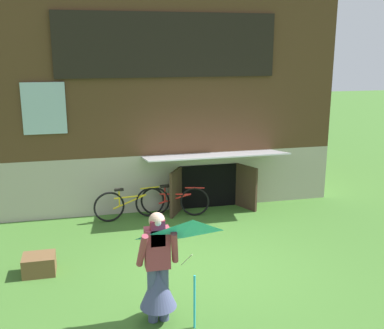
% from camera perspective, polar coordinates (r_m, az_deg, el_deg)
% --- Properties ---
extents(ground_plane, '(60.00, 60.00, 0.00)m').
position_cam_1_polar(ground_plane, '(8.49, 1.17, -12.16)').
color(ground_plane, '#3D6B28').
extents(log_house, '(8.11, 5.63, 5.20)m').
position_cam_1_polar(log_house, '(12.82, -4.78, 8.88)').
color(log_house, '#ADA393').
rests_on(log_house, ground_plane).
extents(person, '(0.61, 0.52, 1.62)m').
position_cam_1_polar(person, '(6.65, -4.18, -13.49)').
color(person, '#474C75').
rests_on(person, ground_plane).
extents(kite, '(0.93, 1.03, 1.56)m').
position_cam_1_polar(kite, '(5.95, 0.12, -10.56)').
color(kite, '#2DB2CC').
rests_on(kite, ground_plane).
extents(bicycle_red, '(1.54, 0.47, 0.72)m').
position_cam_1_polar(bicycle_red, '(10.72, -2.12, -4.44)').
color(bicycle_red, black).
rests_on(bicycle_red, ground_plane).
extents(bicycle_yellow, '(1.62, 0.26, 0.74)m').
position_cam_1_polar(bicycle_yellow, '(10.57, -7.61, -4.77)').
color(bicycle_yellow, black).
rests_on(bicycle_yellow, ground_plane).
extents(wooden_crate, '(0.54, 0.46, 0.33)m').
position_cam_1_polar(wooden_crate, '(8.55, -18.16, -11.51)').
color(wooden_crate, brown).
rests_on(wooden_crate, ground_plane).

